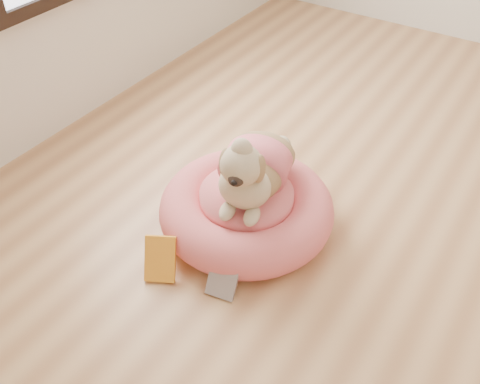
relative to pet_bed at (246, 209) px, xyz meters
The scene contains 5 objects.
floor 0.80m from the pet_bed, ahead, with size 4.50×4.50×0.00m, color #AC7347.
pet_bed is the anchor object (origin of this frame).
dog 0.28m from the pet_bed, 21.79° to the left, with size 0.34×0.49×0.36m, color brown, non-canonical shape.
book_yellow 0.43m from the pet_bed, 107.85° to the right, with size 0.12×0.02×0.18m, color yellow.
book_white 0.36m from the pet_bed, 71.12° to the right, with size 0.11×0.02×0.17m, color white.
Camera 1 is at (0.10, -1.52, 1.61)m, focal length 40.00 mm.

